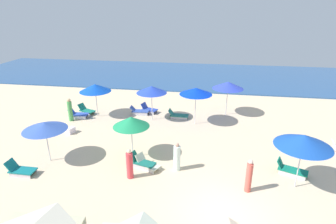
% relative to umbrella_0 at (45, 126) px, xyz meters
% --- Properties ---
extents(ground_plane, '(60.00, 60.00, 0.00)m').
position_rel_umbrella_0_xyz_m(ground_plane, '(9.15, -2.82, -2.03)').
color(ground_plane, beige).
extents(ocean, '(60.00, 13.63, 0.12)m').
position_rel_umbrella_0_xyz_m(ocean, '(9.15, 20.37, -1.97)').
color(ocean, '#2A5388').
rests_on(ocean, ground_plane).
extents(umbrella_0, '(2.26, 2.26, 2.23)m').
position_rel_umbrella_0_xyz_m(umbrella_0, '(0.00, 0.00, 0.00)').
color(umbrella_0, silver).
rests_on(umbrella_0, ground_plane).
extents(lounge_chair_0_0, '(1.37, 0.64, 0.75)m').
position_rel_umbrella_0_xyz_m(lounge_chair_0_0, '(-0.70, -1.47, -1.76)').
color(lounge_chair_0_0, silver).
rests_on(lounge_chair_0_0, ground_plane).
extents(umbrella_1, '(2.46, 2.46, 2.67)m').
position_rel_umbrella_0_xyz_m(umbrella_1, '(12.48, -0.39, 0.37)').
color(umbrella_1, silver).
rests_on(umbrella_1, ground_plane).
extents(lounge_chair_1_0, '(1.56, 1.08, 0.68)m').
position_rel_umbrella_0_xyz_m(lounge_chair_1_0, '(12.53, 0.67, -1.78)').
color(lounge_chair_1_0, silver).
rests_on(lounge_chair_1_0, ground_plane).
extents(umbrella_2, '(2.29, 2.29, 2.50)m').
position_rel_umbrella_0_xyz_m(umbrella_2, '(0.05, 6.49, 0.20)').
color(umbrella_2, silver).
rests_on(umbrella_2, ground_plane).
extents(lounge_chair_2_0, '(1.42, 0.76, 0.74)m').
position_rel_umbrella_0_xyz_m(lounge_chair_2_0, '(-1.27, 5.94, -1.74)').
color(lounge_chair_2_0, silver).
rests_on(lounge_chair_2_0, ground_plane).
extents(lounge_chair_2_1, '(1.44, 1.02, 0.73)m').
position_rel_umbrella_0_xyz_m(lounge_chair_2_1, '(-1.02, 6.85, -1.76)').
color(lounge_chair_2_1, silver).
rests_on(lounge_chair_2_1, ground_plane).
extents(umbrella_3, '(1.96, 1.96, 2.39)m').
position_rel_umbrella_0_xyz_m(umbrella_3, '(4.31, 1.08, 0.09)').
color(umbrella_3, silver).
rests_on(umbrella_3, ground_plane).
extents(lounge_chair_3_0, '(1.43, 0.91, 0.75)m').
position_rel_umbrella_0_xyz_m(lounge_chair_3_0, '(5.06, 0.14, -1.75)').
color(lounge_chair_3_0, silver).
rests_on(lounge_chair_3_0, ground_plane).
extents(lounge_chair_3_1, '(1.41, 1.11, 0.66)m').
position_rel_umbrella_0_xyz_m(lounge_chair_3_1, '(5.34, 0.10, -1.80)').
color(lounge_chair_3_1, silver).
rests_on(lounge_chair_3_1, ground_plane).
extents(umbrella_4, '(2.29, 2.29, 2.58)m').
position_rel_umbrella_0_xyz_m(umbrella_4, '(9.63, 8.36, 0.30)').
color(umbrella_4, silver).
rests_on(umbrella_4, ground_plane).
extents(umbrella_5, '(2.17, 2.17, 2.54)m').
position_rel_umbrella_0_xyz_m(umbrella_5, '(4.26, 6.49, 0.27)').
color(umbrella_5, silver).
rests_on(umbrella_5, ground_plane).
extents(lounge_chair_5_0, '(1.36, 1.00, 0.71)m').
position_rel_umbrella_0_xyz_m(lounge_chair_5_0, '(3.69, 7.85, -1.76)').
color(lounge_chair_5_0, silver).
rests_on(lounge_chair_5_0, ground_plane).
extents(lounge_chair_5_1, '(1.46, 0.68, 0.65)m').
position_rel_umbrella_0_xyz_m(lounge_chair_5_1, '(3.07, 7.31, -1.76)').
color(lounge_chair_5_1, silver).
rests_on(lounge_chair_5_1, ground_plane).
extents(umbrella_6, '(2.24, 2.24, 2.63)m').
position_rel_umbrella_0_xyz_m(umbrella_6, '(7.39, 6.21, 0.38)').
color(umbrella_6, silver).
rests_on(umbrella_6, ground_plane).
extents(lounge_chair_6_0, '(1.49, 0.68, 0.64)m').
position_rel_umbrella_0_xyz_m(lounge_chair_6_0, '(6.08, 7.08, -1.80)').
color(lounge_chair_6_0, silver).
rests_on(lounge_chair_6_0, ground_plane).
extents(beachgoer_0, '(0.45, 0.45, 1.68)m').
position_rel_umbrella_0_xyz_m(beachgoer_0, '(-1.52, 5.37, -1.23)').
color(beachgoer_0, '#4CA155').
rests_on(beachgoer_0, ground_plane).
extents(beachgoer_1, '(0.36, 0.36, 1.62)m').
position_rel_umbrella_0_xyz_m(beachgoer_1, '(10.27, -1.06, -1.25)').
color(beachgoer_1, '#D5574C').
rests_on(beachgoer_1, ground_plane).
extents(beachgoer_2, '(0.39, 0.39, 1.54)m').
position_rel_umbrella_0_xyz_m(beachgoer_2, '(4.73, -0.86, -1.31)').
color(beachgoer_2, '#E7424B').
rests_on(beachgoer_2, ground_plane).
extents(beachgoer_3, '(0.49, 0.49, 1.52)m').
position_rel_umbrella_0_xyz_m(beachgoer_3, '(6.89, 0.18, -1.33)').
color(beachgoer_3, white).
rests_on(beachgoer_3, ground_plane).
extents(cooler_box_0, '(0.50, 0.63, 0.38)m').
position_rel_umbrella_0_xyz_m(cooler_box_0, '(-0.54, 3.39, -1.83)').
color(cooler_box_0, white).
rests_on(cooler_box_0, ground_plane).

